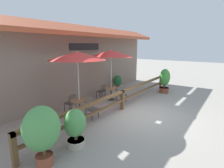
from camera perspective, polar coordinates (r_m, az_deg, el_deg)
ground_plane at (r=8.23m, az=9.64°, el=-9.62°), size 60.00×60.00×0.00m
building_facade at (r=10.14m, az=-11.29°, el=7.11°), size 14.28×1.49×4.23m
patio_railing at (r=8.48m, az=3.43°, el=-3.82°), size 10.40×0.14×0.95m
patio_umbrella_near at (r=7.56m, az=-11.24°, el=9.02°), size 2.40×2.40×2.86m
dining_table_near at (r=7.95m, az=-10.61°, el=-6.12°), size 0.81×0.81×0.71m
chair_near_streetside at (r=7.63m, az=-6.85°, el=-7.64°), size 0.46×0.46×0.83m
chair_near_wallside at (r=8.46m, az=-13.28°, el=-5.86°), size 0.45×0.45×0.83m
patio_umbrella_middle at (r=9.68m, az=-0.30°, el=9.96°), size 2.40×2.40×2.86m
dining_table_middle at (r=9.99m, az=-0.29°, el=-2.06°), size 0.81×0.81×0.71m
chair_middle_streetside at (r=9.64m, az=2.80°, el=-3.26°), size 0.44×0.44×0.83m
chair_middle_wallside at (r=10.36m, az=-3.42°, el=-2.15°), size 0.47×0.47×0.83m
potted_plant_tall_tropical at (r=5.53m, az=-11.90°, el=-13.41°), size 0.70×0.63×1.23m
potted_plant_entrance_palm at (r=4.84m, az=-21.93°, el=-13.87°), size 0.95×0.86×1.63m
potted_plant_corner_fern at (r=12.00m, az=16.81°, el=1.30°), size 0.74×0.66×1.58m
potted_plant_small_flowering at (r=12.52m, az=1.85°, el=0.91°), size 0.64×0.57×0.99m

